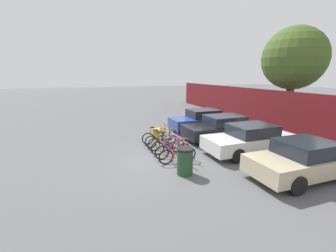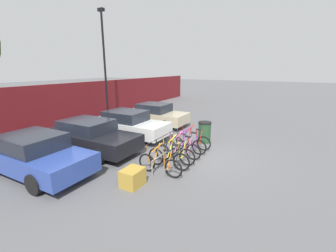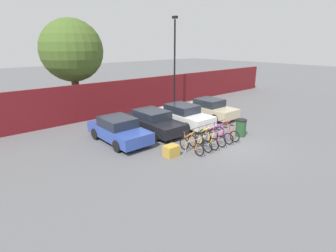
# 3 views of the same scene
# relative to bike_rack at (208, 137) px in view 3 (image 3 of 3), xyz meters

# --- Properties ---
(ground_plane) EXTENTS (120.00, 120.00, 0.00)m
(ground_plane) POSITION_rel_bike_rack_xyz_m (0.80, -0.68, -0.48)
(ground_plane) COLOR #59595B
(hoarding_wall) EXTENTS (36.00, 0.16, 2.62)m
(hoarding_wall) POSITION_rel_bike_rack_xyz_m (0.80, 8.82, 0.82)
(hoarding_wall) COLOR maroon
(hoarding_wall) RESTS_ON ground
(bike_rack) EXTENTS (3.47, 0.04, 0.57)m
(bike_rack) POSITION_rel_bike_rack_xyz_m (0.00, 0.00, 0.00)
(bike_rack) COLOR gray
(bike_rack) RESTS_ON ground
(bicycle_orange) EXTENTS (0.68, 1.71, 1.05)m
(bicycle_orange) POSITION_rel_bike_rack_xyz_m (-1.46, -0.15, -0.11)
(bicycle_orange) COLOR black
(bicycle_orange) RESTS_ON ground
(bicycle_black) EXTENTS (0.68, 1.71, 1.05)m
(bicycle_black) POSITION_rel_bike_rack_xyz_m (-0.84, -0.15, -0.11)
(bicycle_black) COLOR black
(bicycle_black) RESTS_ON ground
(bicycle_yellow) EXTENTS (0.68, 1.71, 1.05)m
(bicycle_yellow) POSITION_rel_bike_rack_xyz_m (-0.34, -0.15, -0.11)
(bicycle_yellow) COLOR black
(bicycle_yellow) RESTS_ON ground
(bicycle_pink) EXTENTS (0.68, 1.71, 1.05)m
(bicycle_pink) POSITION_rel_bike_rack_xyz_m (0.27, -0.15, -0.11)
(bicycle_pink) COLOR black
(bicycle_pink) RESTS_ON ground
(bicycle_purple) EXTENTS (0.68, 1.71, 1.05)m
(bicycle_purple) POSITION_rel_bike_rack_xyz_m (0.90, -0.15, -0.11)
(bicycle_purple) COLOR black
(bicycle_purple) RESTS_ON ground
(bicycle_red) EXTENTS (0.68, 1.71, 1.05)m
(bicycle_red) POSITION_rel_bike_rack_xyz_m (1.46, -0.15, -0.11)
(bicycle_red) COLOR black
(bicycle_red) RESTS_ON ground
(car_blue) EXTENTS (1.91, 4.27, 1.40)m
(car_blue) POSITION_rel_bike_rack_xyz_m (-3.41, 3.64, 0.21)
(car_blue) COLOR #2D479E
(car_blue) RESTS_ON ground
(car_black) EXTENTS (1.91, 4.52, 1.40)m
(car_black) POSITION_rel_bike_rack_xyz_m (-0.98, 3.68, 0.21)
(car_black) COLOR black
(car_black) RESTS_ON ground
(car_white) EXTENTS (1.91, 4.37, 1.40)m
(car_white) POSITION_rel_bike_rack_xyz_m (1.49, 3.56, 0.21)
(car_white) COLOR silver
(car_white) RESTS_ON ground
(car_beige) EXTENTS (1.91, 4.04, 1.40)m
(car_beige) POSITION_rel_bike_rack_xyz_m (4.30, 3.58, 0.21)
(car_beige) COLOR #C1B28E
(car_beige) RESTS_ON ground
(lamp_post) EXTENTS (0.24, 0.44, 7.37)m
(lamp_post) POSITION_rel_bike_rack_xyz_m (4.57, 7.83, 3.56)
(lamp_post) COLOR black
(lamp_post) RESTS_ON ground
(trash_bin) EXTENTS (0.63, 0.63, 1.03)m
(trash_bin) POSITION_rel_bike_rack_xyz_m (2.57, -0.31, 0.04)
(trash_bin) COLOR #234728
(trash_bin) RESTS_ON ground
(cargo_crate) EXTENTS (0.70, 0.56, 0.55)m
(cargo_crate) POSITION_rel_bike_rack_xyz_m (-2.51, 0.20, -0.21)
(cargo_crate) COLOR #B28C33
(cargo_crate) RESTS_ON ground
(tree_behind_hoarding) EXTENTS (4.44, 4.44, 7.04)m
(tree_behind_hoarding) POSITION_rel_bike_rack_xyz_m (-2.88, 10.62, 4.30)
(tree_behind_hoarding) COLOR brown
(tree_behind_hoarding) RESTS_ON ground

